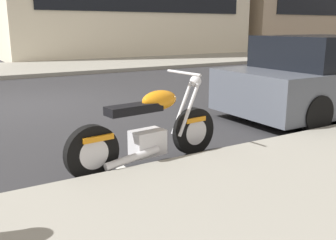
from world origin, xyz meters
name	(u,v)px	position (x,y,z in m)	size (l,w,h in m)	color
ground_plane	(35,106)	(0.00, 0.00, 0.00)	(260.00, 260.00, 0.00)	#28282B
sidewalk_far_curb	(237,57)	(12.00, 7.14, 0.07)	(120.00, 5.00, 0.14)	gray
parking_stall_stripe	(109,159)	(0.00, -4.04, 0.00)	(0.12, 2.20, 0.01)	silver
parked_motorcycle	(149,132)	(0.34, -4.49, 0.42)	(2.09, 0.62, 1.11)	black
parked_car_second_in_row	(328,78)	(4.66, -3.73, 0.69)	(4.38, 1.99, 1.49)	#4C515B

